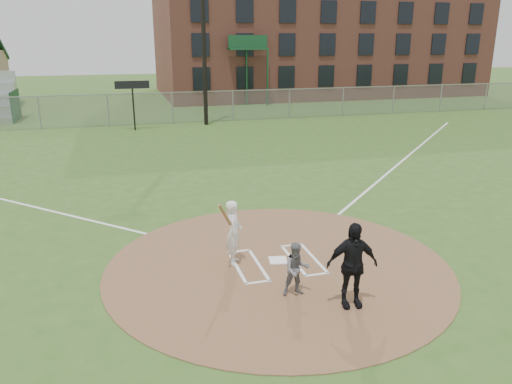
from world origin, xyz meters
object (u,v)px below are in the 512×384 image
object	(u,v)px
batter_at_plate	(234,232)
umpire	(352,265)
home_plate	(278,260)
catcher	(297,269)

from	to	relation	value
batter_at_plate	umpire	bearing A→B (deg)	-54.74
home_plate	catcher	world-z (taller)	catcher
home_plate	umpire	distance (m)	2.71
home_plate	batter_at_plate	distance (m)	1.36
catcher	umpire	bearing A→B (deg)	-33.70
umpire	batter_at_plate	xyz separation A→B (m)	(-1.86, 2.63, -0.10)
catcher	home_plate	bearing A→B (deg)	89.47
catcher	batter_at_plate	bearing A→B (deg)	120.61
home_plate	umpire	bearing A→B (deg)	-72.38
catcher	umpire	size ratio (longest dim) A/B	0.65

